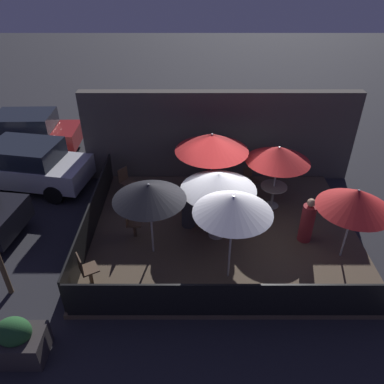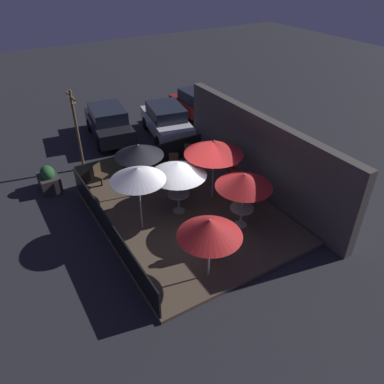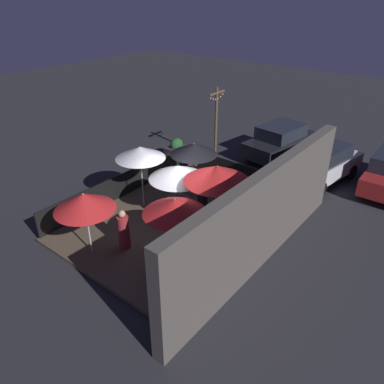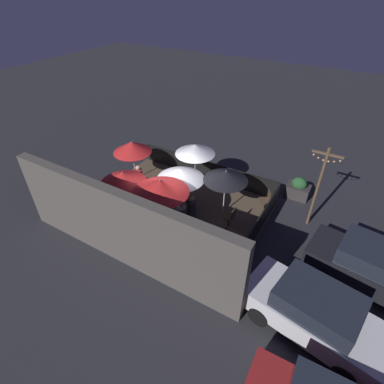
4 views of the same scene
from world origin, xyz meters
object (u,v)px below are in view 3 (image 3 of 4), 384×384
at_px(patio_chair_2, 209,244).
at_px(patron_0, 124,231).
at_px(patio_umbrella_3, 194,149).
at_px(patio_chair_0, 216,181).
at_px(patio_umbrella_4, 140,153).
at_px(patron_2, 202,199).
at_px(patio_chair_1, 269,192).
at_px(patio_chair_4, 193,162).
at_px(patio_umbrella_0, 178,172).
at_px(patio_umbrella_5, 217,174).
at_px(parked_car_1, 322,163).
at_px(patio_umbrella_2, 84,202).
at_px(patio_chair_3, 243,189).
at_px(patron_1, 238,226).
at_px(light_post, 216,121).
at_px(dining_table_1, 176,242).
at_px(parked_car_0, 280,141).
at_px(patio_umbrella_1, 175,206).
at_px(dining_table_0, 178,202).
at_px(planter_box, 177,150).

distance_m(patio_chair_2, patron_0, 2.71).
distance_m(patio_umbrella_3, patio_chair_0, 1.67).
xyz_separation_m(patio_umbrella_4, patron_2, (-1.00, 2.02, -1.60)).
height_order(patio_chair_1, patio_chair_4, patio_chair_1).
bearing_deg(patio_umbrella_0, patio_umbrella_5, 94.27).
relative_size(patio_chair_2, parked_car_1, 0.22).
relative_size(patio_umbrella_2, patron_2, 1.66).
bearing_deg(patio_chair_3, patron_2, 2.61).
xyz_separation_m(patio_chair_0, patio_chair_3, (-0.11, 1.18, -0.01)).
distance_m(patio_umbrella_3, patron_1, 3.81).
height_order(patio_umbrella_5, patio_chair_2, patio_umbrella_5).
bearing_deg(patio_umbrella_4, light_post, -175.40).
bearing_deg(patio_chair_0, patio_umbrella_0, -0.00).
relative_size(patio_umbrella_0, patio_chair_0, 2.18).
distance_m(patio_umbrella_5, patio_chair_4, 4.84).
distance_m(patio_umbrella_0, patio_chair_0, 2.67).
bearing_deg(patio_umbrella_5, patron_0, -33.96).
bearing_deg(patio_umbrella_3, patio_umbrella_0, 21.24).
relative_size(dining_table_1, parked_car_0, 0.19).
height_order(patio_chair_3, patio_chair_4, patio_chair_4).
height_order(patio_umbrella_0, patio_umbrella_1, patio_umbrella_1).
relative_size(patio_chair_3, patron_1, 0.67).
bearing_deg(patio_umbrella_4, patio_chair_2, 75.38).
relative_size(dining_table_0, planter_box, 0.75).
xyz_separation_m(dining_table_1, patio_chair_1, (-4.64, 0.65, -0.06)).
xyz_separation_m(dining_table_0, patio_chair_1, (-2.82, 2.09, -0.09)).
relative_size(patio_chair_3, planter_box, 0.86).
bearing_deg(patio_chair_0, patio_chair_4, -115.22).
height_order(patio_chair_4, planter_box, patio_chair_4).
xyz_separation_m(patio_umbrella_0, patio_chair_0, (-2.35, -0.02, -1.28)).
height_order(patio_chair_2, patio_chair_3, patio_chair_3).
xyz_separation_m(patio_chair_3, planter_box, (-1.69, -4.79, -0.17)).
bearing_deg(patio_umbrella_3, light_post, -158.46).
distance_m(patio_umbrella_2, patron_2, 4.41).
height_order(patio_umbrella_1, patio_chair_0, patio_umbrella_1).
bearing_deg(patio_umbrella_5, patio_chair_0, -144.95).
bearing_deg(patron_0, patio_umbrella_2, -131.40).
distance_m(patio_umbrella_5, patio_chair_3, 2.89).
xyz_separation_m(patio_umbrella_3, dining_table_0, (1.72, 0.67, -1.30)).
bearing_deg(parked_car_0, patio_umbrella_3, -0.49).
bearing_deg(patio_chair_3, planter_box, -84.14).
distance_m(patio_umbrella_1, patio_chair_4, 6.11).
bearing_deg(patio_chair_2, patio_umbrella_1, 0.00).
height_order(patio_umbrella_1, patio_umbrella_5, patio_umbrella_5).
height_order(patio_chair_2, patron_2, patron_2).
distance_m(patio_chair_2, patio_chair_3, 3.80).
distance_m(dining_table_0, parked_car_1, 6.77).
bearing_deg(patio_chair_0, patio_chair_3, 94.63).
relative_size(patio_chair_2, patio_chair_4, 0.98).
xyz_separation_m(patio_chair_2, patron_2, (-1.99, -1.76, 0.07)).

